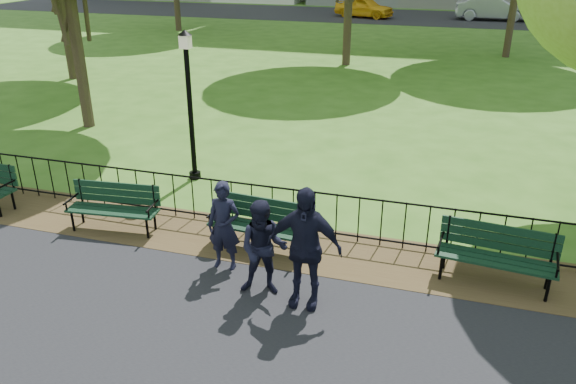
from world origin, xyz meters
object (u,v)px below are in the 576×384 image
(park_bench_main, at_px, (244,216))
(taxi, at_px, (364,7))
(sedan_silver, at_px, (493,8))
(person_right, at_px, (304,247))
(person_left, at_px, (224,226))
(park_bench_right_a, at_px, (497,249))
(person_mid, at_px, (263,248))
(park_bench_left_a, at_px, (114,202))
(lamppost, at_px, (190,101))

(park_bench_main, xyz_separation_m, taxi, (-3.51, 32.52, 0.12))
(taxi, xyz_separation_m, sedan_silver, (8.50, 1.01, 0.10))
(person_right, height_order, sedan_silver, person_right)
(person_left, xyz_separation_m, taxi, (-3.45, 33.27, -0.06))
(sedan_silver, bearing_deg, person_right, 172.53)
(park_bench_right_a, bearing_deg, sedan_silver, 94.68)
(person_mid, bearing_deg, taxi, 87.51)
(park_bench_main, distance_m, park_bench_left_a, 2.54)
(person_left, xyz_separation_m, person_mid, (0.85, -0.51, 0.01))
(person_right, relative_size, sedan_silver, 0.39)
(park_bench_right_a, height_order, lamppost, lamppost)
(park_bench_main, distance_m, person_mid, 1.49)
(park_bench_main, xyz_separation_m, sedan_silver, (4.99, 33.53, 0.21))
(sedan_silver, bearing_deg, person_left, 169.96)
(taxi, bearing_deg, person_left, -158.30)
(park_bench_right_a, distance_m, sedan_silver, 33.47)
(park_bench_main, bearing_deg, lamppost, 134.64)
(park_bench_left_a, distance_m, lamppost, 2.96)
(person_left, relative_size, sedan_silver, 0.31)
(park_bench_main, bearing_deg, sedan_silver, 85.80)
(person_right, bearing_deg, person_left, 156.55)
(lamppost, relative_size, person_right, 1.75)
(park_bench_main, height_order, person_right, person_right)
(person_mid, bearing_deg, park_bench_main, 112.44)
(park_bench_main, xyz_separation_m, person_left, (-0.06, -0.74, 0.17))
(person_left, distance_m, taxi, 33.44)
(lamppost, distance_m, sedan_silver, 31.78)
(park_bench_right_a, relative_size, person_mid, 1.21)
(park_bench_main, height_order, park_bench_right_a, park_bench_right_a)
(person_left, bearing_deg, person_right, -23.63)
(park_bench_left_a, bearing_deg, person_right, -23.71)
(person_mid, distance_m, taxi, 34.05)
(person_right, bearing_deg, person_mid, 170.44)
(park_bench_left_a, relative_size, taxi, 0.42)
(park_bench_left_a, bearing_deg, person_mid, -25.50)
(lamppost, relative_size, sedan_silver, 0.68)
(sedan_silver, bearing_deg, person_mid, 171.45)
(park_bench_right_a, distance_m, lamppost, 6.94)
(lamppost, xyz_separation_m, sedan_silver, (7.19, 30.94, -0.99))
(park_bench_left_a, bearing_deg, park_bench_right_a, -4.65)
(person_right, bearing_deg, taxi, 96.88)
(sedan_silver, bearing_deg, park_bench_main, 169.88)
(sedan_silver, bearing_deg, park_bench_left_a, 165.72)
(park_bench_main, xyz_separation_m, person_right, (1.44, -1.35, 0.36))
(person_left, relative_size, person_right, 0.80)
(park_bench_main, height_order, park_bench_left_a, park_bench_main)
(person_right, distance_m, sedan_silver, 35.06)
(lamppost, bearing_deg, person_left, -57.23)
(park_bench_main, distance_m, lamppost, 3.60)
(person_left, distance_m, sedan_silver, 34.64)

